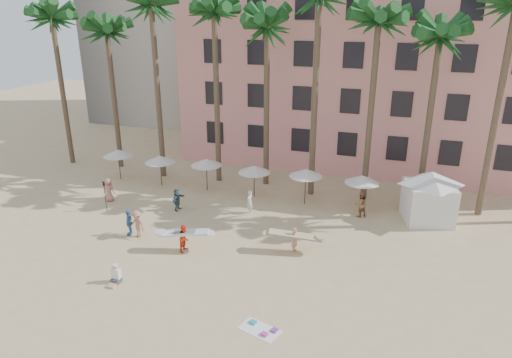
{
  "coord_description": "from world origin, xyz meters",
  "views": [
    {
      "loc": [
        9.56,
        -18.24,
        13.46
      ],
      "look_at": [
        1.35,
        6.0,
        4.0
      ],
      "focal_mm": 32.0,
      "sensor_mm": 36.0,
      "label": 1
    }
  ],
  "objects": [
    {
      "name": "ground",
      "position": [
        0.0,
        0.0,
        0.0
      ],
      "size": [
        120.0,
        120.0,
        0.0
      ],
      "primitive_type": "plane",
      "color": "#D1B789",
      "rests_on": "ground"
    },
    {
      "name": "pink_hotel",
      "position": [
        7.0,
        26.0,
        8.0
      ],
      "size": [
        35.0,
        14.0,
        16.0
      ],
      "primitive_type": "cube",
      "color": "#DE8E87",
      "rests_on": "ground"
    },
    {
      "name": "palm_row",
      "position": [
        0.51,
        15.0,
        12.97
      ],
      "size": [
        44.4,
        5.4,
        16.3
      ],
      "color": "brown",
      "rests_on": "ground"
    },
    {
      "name": "umbrella_row",
      "position": [
        -3.0,
        12.5,
        2.33
      ],
      "size": [
        22.5,
        2.7,
        2.73
      ],
      "color": "#332B23",
      "rests_on": "ground"
    },
    {
      "name": "cabana",
      "position": [
        11.51,
        12.33,
        2.07
      ],
      "size": [
        5.49,
        5.49,
        3.5
      ],
      "color": "white",
      "rests_on": "ground"
    },
    {
      "name": "beach_towel",
      "position": [
        4.37,
        -2.22,
        0.03
      ],
      "size": [
        2.01,
        1.47,
        0.14
      ],
      "color": "white",
      "rests_on": "ground"
    },
    {
      "name": "carrier_yellow",
      "position": [
        4.06,
        5.19,
        0.91
      ],
      "size": [
        3.21,
        1.33,
        1.55
      ],
      "color": "tan",
      "rests_on": "ground"
    },
    {
      "name": "carrier_white",
      "position": [
        -2.16,
        3.22,
        0.91
      ],
      "size": [
        2.95,
        1.52,
        1.68
      ],
      "color": "#F34219",
      "rests_on": "ground"
    },
    {
      "name": "beachgoers",
      "position": [
        -3.47,
        7.43,
        0.89
      ],
      "size": [
        19.18,
        8.7,
        1.9
      ],
      "color": "#B57266",
      "rests_on": "ground"
    },
    {
      "name": "paddle",
      "position": [
        -10.18,
        6.64,
        1.41
      ],
      "size": [
        0.18,
        0.04,
        2.23
      ],
      "color": "black",
      "rests_on": "ground"
    },
    {
      "name": "seated_man",
      "position": [
        -4.04,
        -1.08,
        0.37
      ],
      "size": [
        0.47,
        0.82,
        1.06
      ],
      "color": "#3F3F4C",
      "rests_on": "ground"
    }
  ]
}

